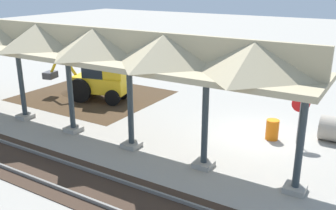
% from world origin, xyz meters
% --- Properties ---
extents(ground_plane, '(120.00, 120.00, 0.00)m').
position_xyz_m(ground_plane, '(0.00, 0.00, 0.00)').
color(ground_plane, '#9E998E').
extents(dirt_work_zone, '(8.06, 7.00, 0.01)m').
position_xyz_m(dirt_work_zone, '(10.63, -0.81, 0.00)').
color(dirt_work_zone, '#42301E').
rests_on(dirt_work_zone, ground).
extents(platform_canopy, '(21.41, 3.20, 4.90)m').
position_xyz_m(platform_canopy, '(7.51, 3.95, 4.17)').
color(platform_canopy, '#9E998E').
rests_on(platform_canopy, ground).
extents(stop_sign, '(0.70, 0.36, 2.19)m').
position_xyz_m(stop_sign, '(-1.70, -0.07, 1.57)').
color(stop_sign, gray).
rests_on(stop_sign, ground).
extents(backhoe, '(5.37, 2.35, 2.82)m').
position_xyz_m(backhoe, '(9.74, -0.35, 1.26)').
color(backhoe, yellow).
rests_on(backhoe, ground).
extents(dirt_mound, '(6.06, 6.06, 1.38)m').
position_xyz_m(dirt_mound, '(11.66, -1.23, 0.00)').
color(dirt_mound, '#42301E').
rests_on(dirt_mound, ground).
extents(traffic_barrel, '(0.56, 0.56, 0.90)m').
position_xyz_m(traffic_barrel, '(-0.64, 0.04, 0.45)').
color(traffic_barrel, orange).
rests_on(traffic_barrel, ground).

